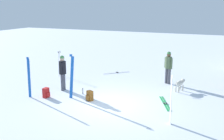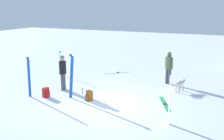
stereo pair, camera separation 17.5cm
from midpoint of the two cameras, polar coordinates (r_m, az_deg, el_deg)
ground_plane at (r=11.41m, az=0.04°, el=-7.16°), size 60.00×60.00×0.00m
person_1 at (r=14.29m, az=12.31°, el=0.91°), size 0.46×0.34×1.72m
person_2 at (r=13.15m, az=-10.04°, el=-0.07°), size 0.34×0.51×1.72m
dog at (r=13.29m, az=14.66°, el=-2.83°), size 0.41×0.86×0.57m
ski_pair_planted_0 at (r=9.49m, az=12.66°, el=-6.24°), size 0.11×0.20×1.76m
ski_pair_planted_1 at (r=11.94m, az=-8.20°, el=-1.36°), size 0.26×0.11×1.99m
ski_pair_planted_2 at (r=12.51m, az=-16.82°, el=-1.48°), size 0.16×0.03×1.84m
ski_pair_lying_0 at (r=11.61m, az=11.52°, el=-7.01°), size 0.88×1.64×0.05m
ski_pair_lying_1 at (r=16.45m, az=1.41°, el=-0.58°), size 1.34×1.33×0.05m
ski_poles_0 at (r=15.94m, az=-10.60°, el=1.56°), size 0.07×0.27×1.46m
backpack_0 at (r=12.46m, az=-13.45°, el=-4.68°), size 0.31×0.28×0.44m
backpack_1 at (r=11.74m, az=-4.42°, el=-5.48°), size 0.32×0.34×0.44m
water_bottle_0 at (r=12.63m, az=-5.88°, el=-4.51°), size 0.07×0.07×0.28m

